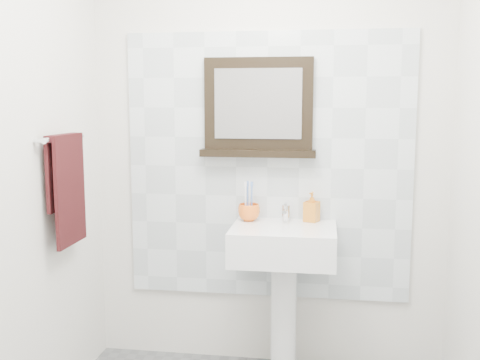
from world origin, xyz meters
name	(u,v)px	position (x,y,z in m)	size (l,w,h in m)	color
back_wall	(268,149)	(0.00, 1.10, 1.25)	(2.00, 0.01, 2.50)	silver
front_wall	(145,252)	(0.00, -1.10, 1.25)	(2.00, 0.01, 2.50)	silver
splashback	(267,167)	(0.00, 1.09, 1.15)	(1.60, 0.02, 1.50)	silver
pedestal_sink	(284,260)	(0.11, 0.87, 0.68)	(0.55, 0.44, 0.96)	white
toothbrush_cup	(249,212)	(-0.09, 0.99, 0.91)	(0.12, 0.12, 0.09)	orange
toothbrushes	(249,199)	(-0.09, 0.99, 0.98)	(0.05, 0.04, 0.21)	white
soap_dispenser	(312,207)	(0.25, 1.02, 0.94)	(0.07, 0.08, 0.16)	#CD5418
framed_mirror	(258,110)	(-0.05, 1.06, 1.47)	(0.64, 0.11, 0.54)	black
towel_bar	(63,138)	(-0.95, 0.54, 1.34)	(0.07, 0.40, 0.03)	silver
hand_towel	(67,181)	(-0.94, 0.54, 1.13)	(0.06, 0.30, 0.55)	black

